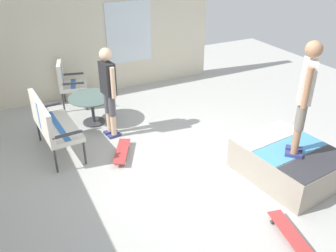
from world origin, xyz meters
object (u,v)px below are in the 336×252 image
object	(u,v)px
person_watching	(108,87)
skateboard_by_bench	(122,151)
person_skater	(305,92)
skateboard_spare	(290,233)
patio_chair_near_house	(67,80)
skate_ramp	(289,161)
patio_table	(92,104)
patio_bench	(50,122)

from	to	relation	value
person_watching	skateboard_by_bench	distance (m)	1.18
person_skater	skateboard_spare	distance (m)	1.86
skateboard_by_bench	skateboard_spare	xyz separation A→B (m)	(-2.74, -1.21, 0.00)
patio_chair_near_house	person_watching	size ratio (longest dim) A/B	0.61
skate_ramp	patio_table	bearing A→B (deg)	35.55
patio_chair_near_house	patio_table	distance (m)	1.03
patio_bench	patio_chair_near_house	xyz separation A→B (m)	(1.79, -0.70, -0.00)
patio_bench	person_skater	xyz separation A→B (m)	(-2.44, -3.05, 0.88)
patio_table	person_watching	world-z (taller)	person_watching
patio_bench	person_skater	bearing A→B (deg)	-128.59
patio_bench	person_watching	xyz separation A→B (m)	(0.17, -1.10, 0.37)
patio_chair_near_house	person_watching	bearing A→B (deg)	-166.08
skate_ramp	skateboard_by_bench	bearing A→B (deg)	51.41
patio_table	skateboard_spare	distance (m)	4.34
patio_chair_near_house	person_skater	world-z (taller)	person_skater
patio_chair_near_house	skateboard_spare	bearing A→B (deg)	-163.41
person_watching	person_skater	world-z (taller)	person_skater
person_skater	skateboard_spare	bearing A→B (deg)	137.20
patio_bench	person_watching	size ratio (longest dim) A/B	0.76
patio_chair_near_house	person_watching	distance (m)	1.71
patio_chair_near_house	person_watching	xyz separation A→B (m)	(-1.62, -0.40, 0.37)
skate_ramp	skateboard_spare	bearing A→B (deg)	137.83
skateboard_spare	patio_chair_near_house	bearing A→B (deg)	16.59
patio_chair_near_house	skateboard_by_bench	distance (m)	2.46
patio_table	person_watching	xyz separation A→B (m)	(-0.63, -0.17, 0.58)
person_watching	patio_table	bearing A→B (deg)	14.64
skate_ramp	person_watching	world-z (taller)	person_watching
patio_chair_near_house	skateboard_spare	distance (m)	5.37
skateboard_by_bench	skateboard_spare	world-z (taller)	same
person_skater	skateboard_by_bench	world-z (taller)	person_skater
patio_chair_near_house	skateboard_by_bench	size ratio (longest dim) A/B	1.28
patio_bench	skateboard_by_bench	world-z (taller)	patio_bench
skateboard_by_bench	skateboard_spare	bearing A→B (deg)	-156.14
person_watching	skateboard_by_bench	xyz separation A→B (m)	(-0.76, 0.09, -0.90)
skateboard_spare	person_watching	bearing A→B (deg)	17.80
person_watching	person_skater	xyz separation A→B (m)	(-2.61, -1.95, 0.51)
patio_table	skateboard_spare	size ratio (longest dim) A/B	1.09
patio_table	skateboard_by_bench	xyz separation A→B (m)	(-1.40, -0.08, -0.32)
person_watching	patio_bench	bearing A→B (deg)	98.91
patio_chair_near_house	skateboard_by_bench	bearing A→B (deg)	-172.46
patio_chair_near_house	skateboard_spare	size ratio (longest dim) A/B	1.24
skate_ramp	patio_chair_near_house	distance (m)	4.79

